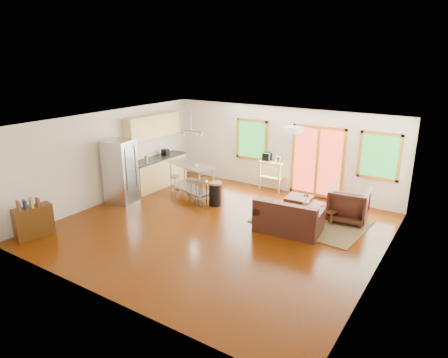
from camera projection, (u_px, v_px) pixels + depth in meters
The scene contains 28 objects.
floor at pixel (217, 229), 9.84m from camera, with size 7.50×7.00×0.02m, color #3E1802.
ceiling at pixel (217, 123), 9.05m from camera, with size 7.50×7.00×0.02m, color white.
back_wall at pixel (281, 149), 12.25m from camera, with size 7.50×0.02×2.60m, color white.
left_wall at pixel (108, 157), 11.40m from camera, with size 0.02×7.00×2.60m, color white.
right_wall at pixel (383, 211), 7.50m from camera, with size 0.02×7.00×2.60m, color white.
front_wall at pixel (100, 231), 6.64m from camera, with size 7.50×0.02×2.60m, color white.
window_left at pixel (252, 140), 12.67m from camera, with size 1.10×0.05×1.30m.
french_doors at pixel (317, 162), 11.65m from camera, with size 1.60×0.05×2.10m.
window_right at pixel (379, 156), 10.65m from camera, with size 1.10×0.05×1.30m.
rug at pixel (312, 221), 10.23m from camera, with size 2.62×2.02×0.03m, color #46603C.
loveseat at pixel (288, 219), 9.56m from camera, with size 1.62×1.01×0.82m.
coffee_table at pixel (322, 208), 10.30m from camera, with size 0.99×0.70×0.36m.
armchair at pixel (349, 203), 10.16m from camera, with size 0.94×0.88×0.97m, color black.
ottoman at pixel (299, 204), 10.80m from camera, with size 0.65×0.65×0.43m, color black.
vase at pixel (306, 201), 10.22m from camera, with size 0.21×0.22×0.32m.
book at pixel (323, 200), 10.20m from camera, with size 0.22×0.03×0.30m, color brown.
cabinets at pixel (156, 158), 12.73m from camera, with size 0.64×2.24×2.30m.
refrigerator at pixel (121, 172), 11.30m from camera, with size 0.85×0.83×1.82m.
island at pixel (191, 175), 11.75m from camera, with size 1.73×1.10×1.02m.
cup at pixel (196, 166), 11.55m from camera, with size 0.12×0.10×0.12m, color white.
bar_stool_a at pixel (175, 181), 11.86m from camera, with size 0.36×0.36×0.67m.
bar_stool_b at pixel (191, 185), 11.56m from camera, with size 0.33×0.33×0.66m.
bar_stool_c at pixel (201, 186), 11.11m from camera, with size 0.37×0.37×0.78m.
trash_can at pixel (215, 194), 11.26m from camera, with size 0.42×0.42×0.68m.
kitchen_cart at pixel (272, 165), 12.39m from camera, with size 0.78×0.52×1.17m.
bookshelf at pixel (33, 221), 9.29m from camera, with size 0.50×0.89×0.99m.
ceiling_flush at pixel (293, 130), 8.72m from camera, with size 0.35×0.35×0.12m, color white.
pendant_light at pixel (191, 134), 11.45m from camera, with size 0.80×0.18×0.79m.
Camera 1 is at (5.04, -7.47, 4.14)m, focal length 32.00 mm.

